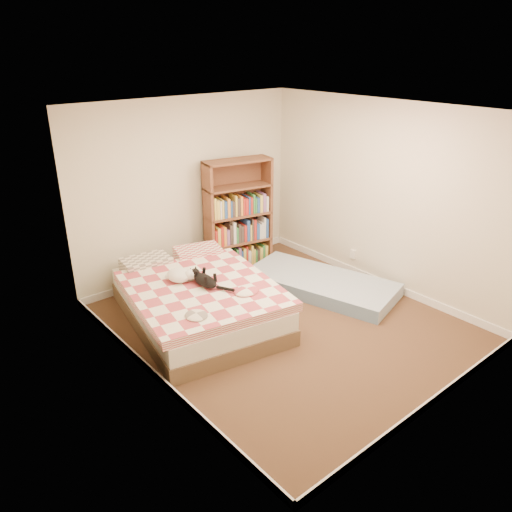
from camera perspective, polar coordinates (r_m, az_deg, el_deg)
room at (r=5.60m, az=3.45°, el=2.94°), size 3.51×4.01×2.51m
bed at (r=6.11m, az=-6.85°, el=-4.92°), size 1.91×2.43×0.58m
bookshelf at (r=7.39m, az=-2.15°, el=3.08°), size 1.05×0.52×1.63m
floor_mattress at (r=6.89m, az=7.39°, el=-3.16°), size 1.43×2.19×0.18m
black_cat at (r=5.85m, az=-6.01°, el=-2.67°), size 0.21×0.65×0.15m
white_dog at (r=5.97m, az=-8.66°, el=-2.15°), size 0.33×0.36×0.15m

